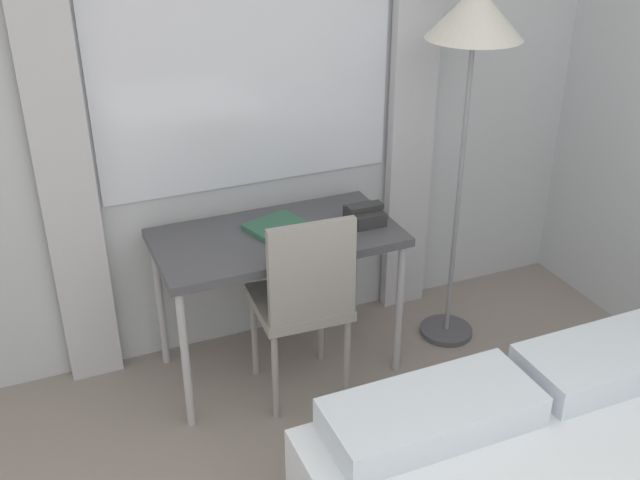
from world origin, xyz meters
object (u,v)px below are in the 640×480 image
object	(u,v)px
desk	(277,246)
book	(276,226)
standing_lamp	(474,35)
telephone	(365,215)
desk_chair	(304,296)

from	to	relation	value
desk	book	distance (m)	0.10
standing_lamp	telephone	distance (m)	0.93
desk_chair	telephone	world-z (taller)	desk_chair
desk_chair	book	distance (m)	0.38
standing_lamp	book	bearing A→B (deg)	171.07
telephone	book	bearing A→B (deg)	166.07
desk	telephone	bearing A→B (deg)	-6.22
desk_chair	telephone	distance (m)	0.51
desk_chair	telephone	xyz separation A→B (m)	(0.40, 0.22, 0.23)
desk	desk_chair	size ratio (longest dim) A/B	1.17
desk	standing_lamp	world-z (taller)	standing_lamp
desk	standing_lamp	distance (m)	1.28
desk_chair	standing_lamp	xyz separation A→B (m)	(0.88, 0.18, 1.02)
desk_chair	book	xyz separation A→B (m)	(-0.01, 0.32, 0.20)
desk_chair	standing_lamp	world-z (taller)	standing_lamp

